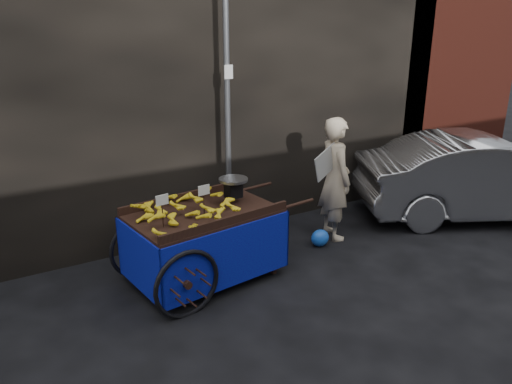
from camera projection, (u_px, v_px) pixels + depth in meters
ground at (258, 282)px, 6.11m from camera, size 80.00×80.00×0.00m
building_wall at (193, 57)px, 7.59m from camera, size 13.50×2.00×5.00m
street_pole at (227, 102)px, 6.65m from camera, size 0.12×0.10×4.00m
banana_cart at (200, 220)px, 5.92m from camera, size 2.48×1.38×1.29m
vendor at (335, 179)px, 7.12m from camera, size 0.80×0.72×1.78m
plastic_bag at (320, 238)px, 7.05m from camera, size 0.27×0.22×0.24m
parked_car at (486, 177)px, 7.96m from camera, size 4.21×3.07×1.32m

